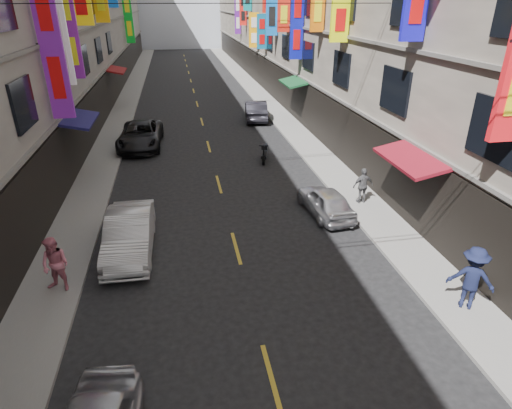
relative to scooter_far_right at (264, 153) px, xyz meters
name	(u,v)px	position (x,y,z in m)	size (l,w,h in m)	color
sidewalk_left	(125,106)	(-8.83, 15.11, -0.38)	(2.00, 90.00, 0.12)	slate
sidewalk_right	(266,101)	(3.17, 15.11, -0.38)	(2.00, 90.00, 0.12)	slate
street_awnings	(187,114)	(-4.09, -0.89, 2.56)	(13.99, 35.20, 0.41)	#154913
lane_markings	(199,112)	(-2.83, 12.11, -0.44)	(0.12, 80.20, 0.01)	gold
scooter_far_right	(264,153)	(0.00, 0.00, 0.00)	(0.71, 1.77, 1.14)	black
car_left_mid	(129,234)	(-6.51, -8.47, 0.28)	(1.52, 4.36, 1.44)	silver
car_left_far	(141,135)	(-6.83, 3.80, 0.28)	(2.41, 5.22, 1.45)	black
car_right_mid	(325,201)	(1.17, -6.88, 0.15)	(1.41, 3.50, 1.19)	#B8B8BD
car_right_far	(256,110)	(1.17, 8.98, 0.27)	(1.51, 4.33, 1.43)	#292830
pedestrian_lfar	(55,265)	(-8.43, -10.49, 0.56)	(0.85, 0.59, 1.76)	#D06E81
pedestrian_rnear	(472,278)	(3.17, -13.42, 0.64)	(1.24, 0.64, 1.92)	#131836
pedestrian_rfar	(363,186)	(3.02, -6.30, 0.46)	(0.92, 0.52, 1.56)	#515153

